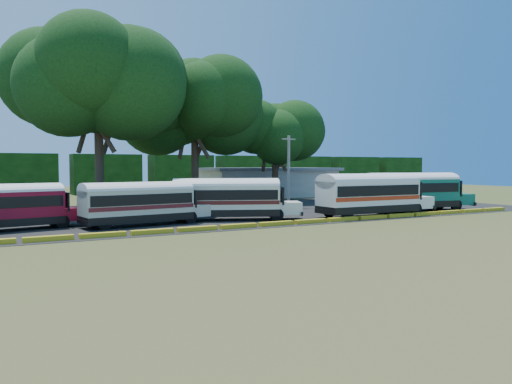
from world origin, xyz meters
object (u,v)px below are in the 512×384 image
bus_red (3,204)px  bus_teal (413,189)px  tree_west (98,80)px  bus_cream_west (140,201)px  bus_white_red (371,192)px

bus_red → bus_teal: bearing=-14.2°
bus_red → tree_west: 17.07m
bus_teal → bus_red: bearing=-173.5°
bus_cream_west → bus_white_red: size_ratio=0.88×
bus_cream_west → bus_red: bearing=163.2°
bus_cream_west → bus_teal: 25.71m
bus_red → bus_white_red: (27.33, -4.47, 0.28)m
bus_teal → bus_cream_west: bearing=-171.6°
bus_red → bus_white_red: size_ratio=0.87×
bus_white_red → bus_teal: 7.25m
bus_white_red → tree_west: (-18.99, 15.25, 10.01)m
bus_red → bus_cream_west: 8.74m
bus_cream_west → bus_white_red: bus_white_red is taller
bus_red → bus_teal: size_ratio=0.85×
tree_west → bus_red: bearing=-127.8°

